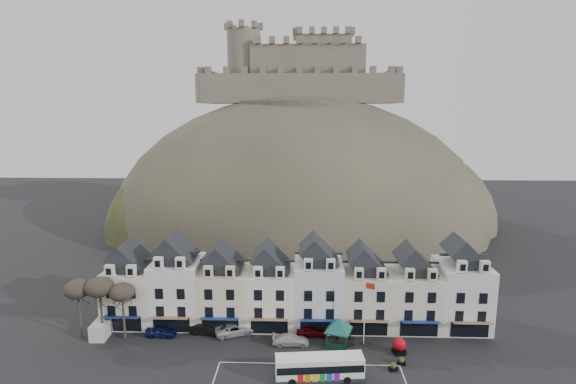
% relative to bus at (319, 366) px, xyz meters
% --- Properties ---
extents(coach_bay_markings, '(22.00, 7.50, 0.01)m').
position_rel_bus_xyz_m(coach_bay_markings, '(-1.14, -0.73, -1.58)').
color(coach_bay_markings, silver).
rests_on(coach_bay_markings, ground).
extents(townhouse_terrace, '(54.40, 9.35, 11.80)m').
position_rel_bus_xyz_m(townhouse_terrace, '(-3.00, 13.99, 3.72)').
color(townhouse_terrace, white).
rests_on(townhouse_terrace, ground).
extents(castle_hill, '(100.00, 76.00, 68.00)m').
position_rel_bus_xyz_m(castle_hill, '(-1.89, 66.97, -1.47)').
color(castle_hill, '#3E3A30').
rests_on(castle_hill, ground).
extents(castle, '(50.20, 22.20, 22.00)m').
position_rel_bus_xyz_m(castle, '(-2.64, 73.95, 38.61)').
color(castle, '#645B4C').
rests_on(castle, ground).
extents(tree_left_far, '(3.61, 3.61, 8.24)m').
position_rel_bus_xyz_m(tree_left_far, '(-32.14, 8.52, 5.32)').
color(tree_left_far, '#312B1F').
rests_on(tree_left_far, ground).
extents(tree_left_mid, '(3.78, 3.78, 8.64)m').
position_rel_bus_xyz_m(tree_left_mid, '(-29.14, 8.52, 5.66)').
color(tree_left_mid, '#312B1F').
rests_on(tree_left_mid, ground).
extents(tree_left_near, '(3.43, 3.43, 7.84)m').
position_rel_bus_xyz_m(tree_left_near, '(-26.14, 8.52, 4.97)').
color(tree_left_near, '#312B1F').
rests_on(tree_left_near, ground).
extents(bus, '(10.32, 3.37, 2.86)m').
position_rel_bus_xyz_m(bus, '(0.00, 0.00, 0.00)').
color(bus, '#262628').
rests_on(bus, ground).
extents(bus_shelter, '(5.97, 5.97, 4.00)m').
position_rel_bus_xyz_m(bus_shelter, '(2.75, 7.29, 1.53)').
color(bus_shelter, '#103220').
rests_on(bus_shelter, ground).
extents(red_buoy, '(1.72, 1.72, 2.12)m').
position_rel_bus_xyz_m(red_buoy, '(10.36, 5.87, -0.50)').
color(red_buoy, black).
rests_on(red_buoy, ground).
extents(flagpole, '(1.19, 0.59, 8.92)m').
position_rel_bus_xyz_m(flagpole, '(6.24, 7.97, 3.51)').
color(flagpole, silver).
rests_on(flagpole, ground).
extents(white_van, '(2.21, 4.79, 2.15)m').
position_rel_bus_xyz_m(white_van, '(-29.47, 9.31, -0.50)').
color(white_van, silver).
rests_on(white_van, ground).
extents(planter_west, '(1.11, 0.72, 1.03)m').
position_rel_bus_xyz_m(planter_west, '(8.86, 1.95, -1.08)').
color(planter_west, black).
rests_on(planter_west, ground).
extents(planter_east, '(1.08, 0.76, 0.98)m').
position_rel_bus_xyz_m(planter_east, '(10.12, 3.26, -1.11)').
color(planter_east, black).
rests_on(planter_east, ground).
extents(car_navy, '(4.24, 1.79, 1.43)m').
position_rel_bus_xyz_m(car_navy, '(-21.34, 9.09, -0.87)').
color(car_navy, '#0D1544').
rests_on(car_navy, ground).
extents(car_black, '(4.72, 2.05, 1.51)m').
position_rel_bus_xyz_m(car_black, '(-15.36, 10.02, -0.83)').
color(car_black, black).
rests_on(car_black, ground).
extents(car_silver, '(5.94, 4.43, 1.52)m').
position_rel_bus_xyz_m(car_silver, '(-11.35, 10.02, -0.82)').
color(car_silver, silver).
rests_on(car_silver, ground).
extents(car_white, '(4.92, 2.20, 1.40)m').
position_rel_bus_xyz_m(car_white, '(-3.54, 7.52, -0.88)').
color(car_white, silver).
rests_on(car_white, ground).
extents(car_maroon, '(4.22, 1.72, 1.43)m').
position_rel_bus_xyz_m(car_maroon, '(-0.69, 10.02, -0.86)').
color(car_maroon, '#59050F').
rests_on(car_maroon, ground).
extents(car_charcoal, '(4.11, 2.39, 1.28)m').
position_rel_bus_xyz_m(car_charcoal, '(3.00, 7.52, -0.94)').
color(car_charcoal, black).
rests_on(car_charcoal, ground).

